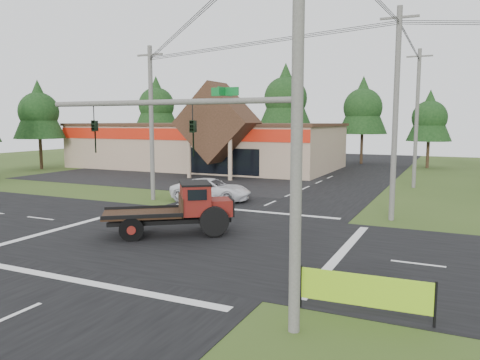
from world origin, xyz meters
The scene contains 19 objects.
ground centered at (0.00, 0.00, 0.00)m, with size 120.00×120.00×0.00m, color #33491A.
road_ns centered at (0.00, 0.00, 0.01)m, with size 12.00×120.00×0.02m, color black.
road_ew centered at (0.00, 0.00, 0.01)m, with size 120.00×12.00×0.02m, color black.
parking_apron centered at (-14.00, 19.00, 0.01)m, with size 28.00×14.00×0.02m, color black.
cvs_building centered at (-15.70, 29.57, 2.78)m, with size 30.40×18.20×9.19m.
traffic_signal_mast centered at (5.82, -7.50, 4.43)m, with size 8.12×0.24×7.00m.
utility_pole_nr centered at (7.50, -7.50, 5.64)m, with size 2.00×0.30×11.00m.
utility_pole_nw centered at (-8.00, 8.00, 5.39)m, with size 2.00×0.30×10.50m.
utility_pole_ne centered at (8.00, 8.00, 5.89)m, with size 2.00×0.30×11.50m.
utility_pole_n centered at (8.00, 22.00, 5.74)m, with size 2.00×0.30×11.20m.
tree_row_a centered at (-30.00, 40.00, 8.05)m, with size 6.72×6.72×12.12m.
tree_row_b centered at (-20.00, 42.00, 6.70)m, with size 5.60×5.60×10.10m.
tree_row_c centered at (-10.00, 41.00, 8.72)m, with size 7.28×7.28×13.13m.
tree_row_d centered at (0.00, 42.00, 7.38)m, with size 6.16×6.16×11.11m.
tree_row_e centered at (8.00, 40.00, 6.03)m, with size 5.04×5.04×9.09m.
tree_side_w centered at (-32.00, 20.00, 6.70)m, with size 5.60×5.60×10.10m.
antique_flatbed_truck centered at (-1.28, -0.03, 1.29)m, with size 2.35×6.16×2.57m, color #5B150D, non-canonical shape.
roadside_banner centered at (9.00, -5.84, 0.64)m, with size 3.75×0.11×1.28m, color #8DC71A, non-canonical shape.
white_pickup centered at (-4.17, 9.45, 0.76)m, with size 2.53×5.49×1.53m, color white.
Camera 1 is at (11.15, -18.68, 5.48)m, focal length 35.00 mm.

